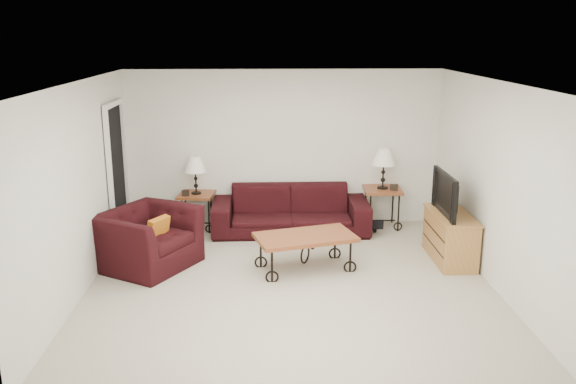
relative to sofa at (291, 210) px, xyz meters
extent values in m
plane|color=#BFB5A3|center=(-0.09, -2.02, -0.36)|extent=(5.00, 5.00, 0.00)
cube|color=silver|center=(-0.09, 0.48, 0.89)|extent=(5.00, 0.02, 2.50)
cube|color=silver|center=(-0.09, -4.52, 0.89)|extent=(5.00, 0.02, 2.50)
cube|color=silver|center=(-2.59, -2.02, 0.89)|extent=(0.02, 5.00, 2.50)
cube|color=silver|center=(2.41, -2.02, 0.89)|extent=(0.02, 5.00, 2.50)
plane|color=white|center=(-0.09, -2.02, 2.14)|extent=(5.00, 5.00, 0.00)
cube|color=black|center=(-2.56, -0.37, 0.66)|extent=(0.08, 0.94, 2.04)
imported|color=black|center=(0.00, 0.00, 0.00)|extent=(2.43, 0.95, 0.71)
cube|color=brown|center=(-1.48, 0.18, -0.06)|extent=(0.60, 0.60, 0.59)
cube|color=brown|center=(1.48, 0.18, -0.03)|extent=(0.62, 0.62, 0.64)
cube|color=black|center=(-1.63, 0.03, 0.28)|extent=(0.12, 0.02, 0.10)
cube|color=black|center=(1.63, 0.03, 0.34)|extent=(0.13, 0.05, 0.11)
cube|color=brown|center=(0.13, -1.57, -0.12)|extent=(1.42, 1.01, 0.48)
imported|color=black|center=(-1.97, -1.37, 0.03)|extent=(1.51, 1.56, 0.77)
cube|color=#B86917|center=(-1.82, -1.42, 0.16)|extent=(0.26, 0.35, 0.35)
cube|color=tan|center=(2.14, -1.30, -0.02)|extent=(0.46, 1.11, 0.66)
imported|color=black|center=(2.12, -1.30, 0.59)|extent=(0.13, 0.99, 0.57)
ellipsoid|color=black|center=(1.32, -0.12, -0.14)|extent=(0.38, 0.32, 0.43)
camera|label=1|loc=(-0.39, -9.01, 2.70)|focal=37.44mm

